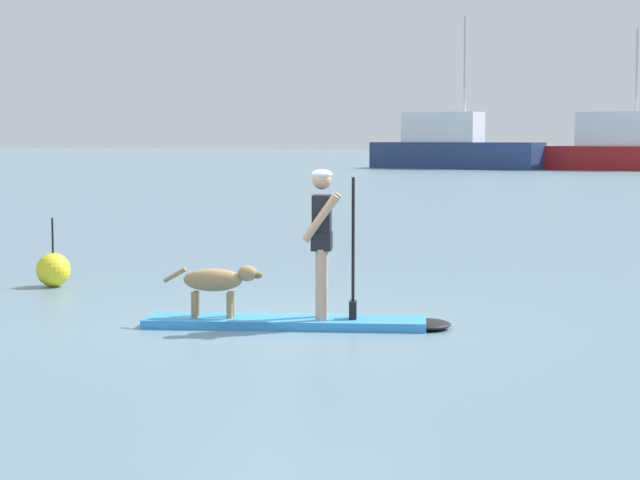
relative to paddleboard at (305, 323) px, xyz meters
The scene contains 7 objects.
ground_plane 0.23m from the paddleboard, 161.51° to the right, with size 400.00×400.00×0.00m, color slate.
paddleboard is the anchor object (origin of this frame).
person_paddler 1.03m from the paddleboard, 18.49° to the left, with size 0.67×0.58×1.67m.
dog 1.10m from the paddleboard, 161.51° to the right, with size 1.10×0.45×0.59m.
moored_boat_port 67.88m from the paddleboard, 105.33° to the left, with size 12.72×4.79×10.50m.
moored_boat_far_port 66.41m from the paddleboard, 95.47° to the left, with size 10.90×4.83×9.31m.
marker_buoy 5.05m from the paddleboard, 159.59° to the left, with size 0.49×0.49×0.99m.
Camera 1 is at (5.39, -11.51, 2.12)m, focal length 64.00 mm.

